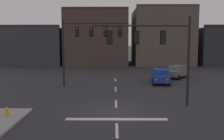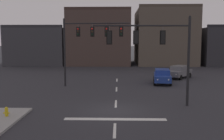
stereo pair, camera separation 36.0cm
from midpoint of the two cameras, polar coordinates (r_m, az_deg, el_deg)
The scene contains 9 objects.
ground_plane at distance 18.46m, azimuth 0.38°, elevation -8.88°, with size 400.00×400.00×0.00m, color #2B2B30.
stop_bar_paint at distance 16.54m, azimuth 0.36°, elevation -10.72°, with size 6.40×0.50×0.01m, color silver.
lane_centreline at distance 20.40m, azimuth 0.39°, elevation -7.38°, with size 0.16×26.40×0.01m.
signal_mast_near_side at distance 19.48m, azimuth 9.52°, elevation 5.37°, with size 7.13×0.48×6.70m.
signal_mast_far_side at distance 27.53m, azimuth -6.29°, elevation 6.92°, with size 7.00×0.85×7.21m.
car_lot_nearside at distance 30.22m, azimuth 10.29°, elevation -1.26°, with size 2.34×4.61×1.61m.
car_lot_middle at distance 34.91m, azimuth 13.82°, elevation -0.30°, with size 4.07×4.60×1.61m.
fire_hydrant at distance 17.83m, azimuth -22.54°, elevation -8.87°, with size 0.40×0.30×0.75m.
building_row at distance 54.76m, azimuth 8.01°, elevation 6.02°, with size 61.49×13.67×11.37m.
Camera 1 is at (-0.15, -17.80, 4.92)m, focal length 41.72 mm.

